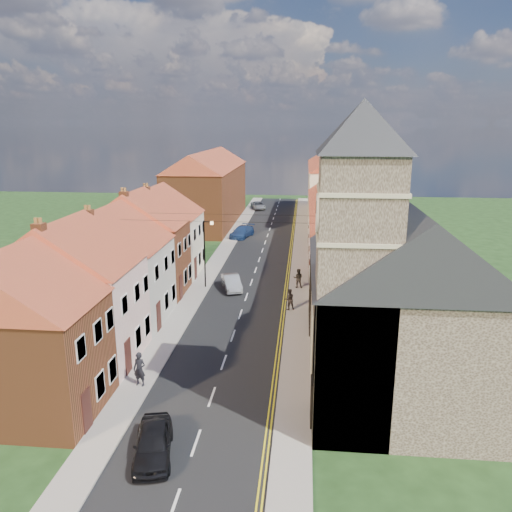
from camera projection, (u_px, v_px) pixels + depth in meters
The scene contains 26 objects.
ground at pixel (205, 418), 24.83m from camera, with size 160.00×160.00×0.00m, color #294F22.
road at pixel (259, 260), 53.67m from camera, with size 7.00×90.00×0.02m, color black.
pavement_left at pixel (219, 258), 54.07m from camera, with size 1.80×90.00×0.12m, color #9E9690.
pavement_right at pixel (300, 260), 53.25m from camera, with size 1.80×90.00×0.12m, color #9E9690.
church at pixel (393, 291), 25.63m from camera, with size 11.25×14.25×15.20m.
cottage_r_tudor at pixel (368, 267), 35.01m from camera, with size 8.30×5.20×9.00m.
cottage_r_white_near at pixel (361, 248), 40.20m from camera, with size 8.30×6.00×9.00m.
cottage_r_cream_mid at pixel (354, 234), 45.39m from camera, with size 8.30×5.20×9.00m.
cottage_r_pink at pixel (349, 222), 50.59m from camera, with size 8.30×6.00×9.00m.
cottage_r_white_far at pixel (345, 213), 55.78m from camera, with size 8.30×5.20×9.00m.
cottage_r_cream_far at pixel (342, 205), 60.97m from camera, with size 8.30×6.00×9.00m.
cottage_l_brick_near at pixel (14, 332), 24.33m from camera, with size 8.30×5.70×8.80m.
cottage_l_cream at pixel (68, 290), 29.87m from camera, with size 8.30×6.30×9.10m.
cottage_l_white at pixel (109, 264), 36.06m from camera, with size 8.30×6.90×8.80m.
cottage_l_brick_mid at pixel (136, 242), 41.89m from camera, with size 8.30×5.70×9.10m.
cottage_l_pink at pixel (156, 230), 47.51m from camera, with size 8.30×6.30×8.80m.
block_right_far at pixel (335, 184), 75.48m from camera, with size 8.30×24.20×10.50m.
block_left_far at pixel (208, 187), 72.42m from camera, with size 8.30×24.20×10.50m.
lamppost at pixel (205, 250), 43.51m from camera, with size 0.88×0.15×6.00m.
car_near at pixel (153, 443), 21.82m from camera, with size 1.60×3.99×1.36m, color black.
car_mid at pixel (232, 282), 43.90m from camera, with size 1.36×3.91×1.29m, color #9EA2A6.
car_far at pixel (242, 232), 63.99m from camera, with size 1.99×4.90×1.42m, color navy.
car_distant at pixel (258, 206), 84.98m from camera, with size 2.10×4.56×1.27m, color #A4A8AC.
pedestrian_left at pixel (140, 369), 27.48m from camera, with size 0.71×0.46×1.94m, color black.
pedestrian_right at pixel (289, 299), 38.78m from camera, with size 0.82×0.64×1.68m, color black.
pedestrian_right_b at pixel (298, 278), 44.01m from camera, with size 0.84×0.65×1.72m, color black.
Camera 1 is at (4.69, -21.55, 14.21)m, focal length 35.00 mm.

